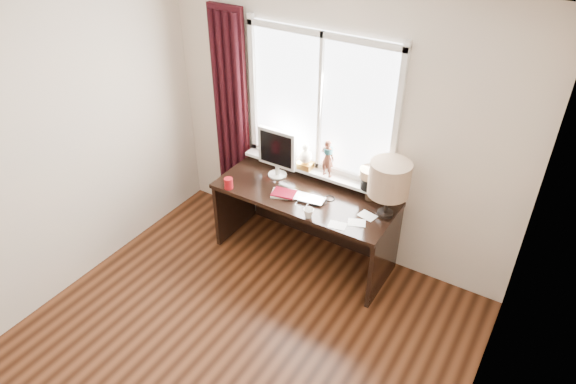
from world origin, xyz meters
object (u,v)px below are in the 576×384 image
Objects in this scene: table_lamp at (389,179)px; red_cup at (229,183)px; mug at (309,213)px; desk at (310,209)px; monitor at (277,150)px; laptop at (307,198)px.

red_cup is at bearing -164.91° from table_lamp.
mug is 0.86m from red_cup.
red_cup is 1.49m from table_lamp.
red_cup reaches higher than mug.
desk is at bearing 117.70° from mug.
red_cup is 0.55m from monitor.
table_lamp reaches higher than desk.
red_cup reaches higher than laptop.
monitor is at bearing 175.31° from desk.
laptop is at bearing 17.19° from red_cup.
red_cup is 0.22× the size of monitor.
mug is 0.84× the size of red_cup.
red_cup is 0.06× the size of desk.
monitor is at bearing 58.21° from red_cup.
laptop is at bearing 122.93° from mug.
table_lamp is at bearing -1.26° from desk.
laptop is 0.69× the size of monitor.
table_lamp reaches higher than red_cup.
laptop is 3.78× the size of mug.
table_lamp is (1.14, -0.05, 0.09)m from monitor.
laptop is 3.16× the size of red_cup.
monitor is 0.94× the size of table_lamp.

